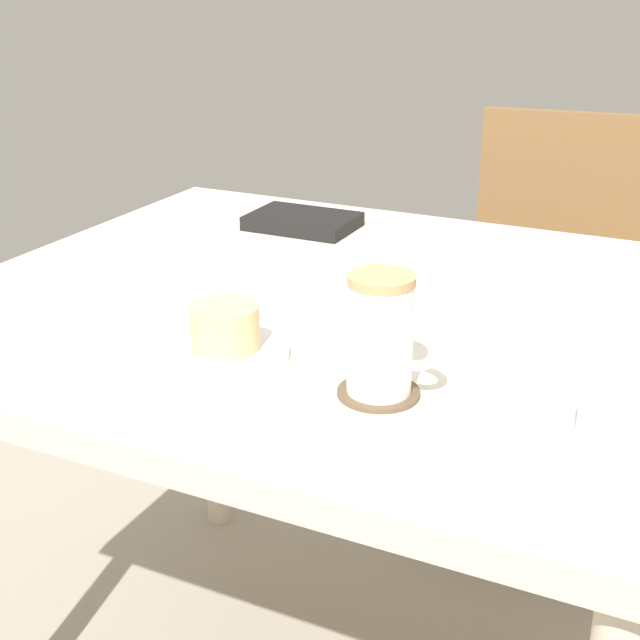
% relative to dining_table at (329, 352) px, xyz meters
% --- Properties ---
extents(dining_table, '(1.03, 0.91, 0.76)m').
position_rel_dining_table_xyz_m(dining_table, '(0.00, 0.00, 0.00)').
color(dining_table, beige).
rests_on(dining_table, ground_plane).
extents(wooden_chair, '(0.46, 0.46, 0.88)m').
position_rel_dining_table_xyz_m(wooden_chair, '(0.16, 0.81, -0.19)').
color(wooden_chair, brown).
rests_on(wooden_chair, ground_plane).
extents(placemat, '(0.46, 0.35, 0.00)m').
position_rel_dining_table_xyz_m(placemat, '(0.08, -0.23, 0.09)').
color(placemat, silver).
rests_on(placemat, dining_table).
extents(pastry_plate, '(0.15, 0.15, 0.01)m').
position_rel_dining_table_xyz_m(pastry_plate, '(-0.02, -0.24, 0.09)').
color(pastry_plate, white).
rests_on(pastry_plate, placemat).
extents(pastry, '(0.08, 0.08, 0.05)m').
position_rel_dining_table_xyz_m(pastry, '(-0.02, -0.24, 0.13)').
color(pastry, '#E5BC7F').
rests_on(pastry, pastry_plate).
extents(coffee_coaster, '(0.09, 0.09, 0.00)m').
position_rel_dining_table_xyz_m(coffee_coaster, '(0.18, -0.26, 0.09)').
color(coffee_coaster, brown).
rests_on(coffee_coaster, placemat).
extents(coffee_mug, '(0.10, 0.07, 0.13)m').
position_rel_dining_table_xyz_m(coffee_mug, '(0.18, -0.26, 0.16)').
color(coffee_mug, white).
rests_on(coffee_mug, coffee_coaster).
extents(sugar_bowl, '(0.07, 0.07, 0.05)m').
position_rel_dining_table_xyz_m(sugar_bowl, '(0.42, -0.24, 0.11)').
color(sugar_bowl, white).
rests_on(sugar_bowl, dining_table).
extents(small_book, '(0.18, 0.12, 0.02)m').
position_rel_dining_table_xyz_m(small_book, '(-0.18, 0.28, 0.10)').
color(small_book, black).
rests_on(small_book, dining_table).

